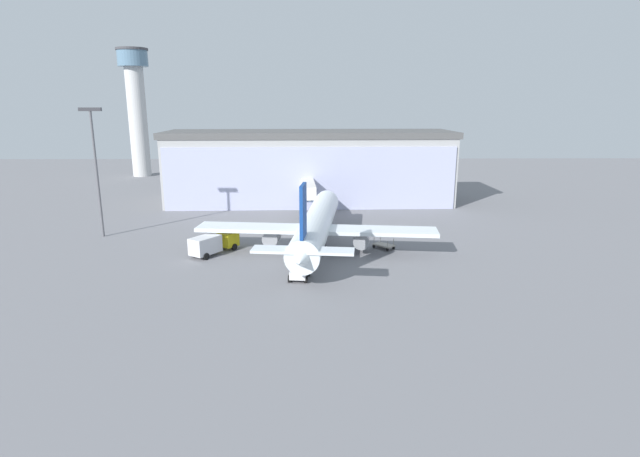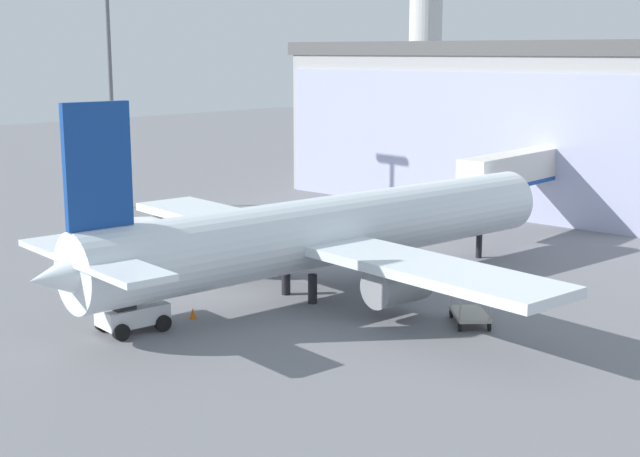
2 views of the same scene
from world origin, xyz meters
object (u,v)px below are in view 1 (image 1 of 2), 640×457
at_px(apron_light_mast, 96,162).
at_px(catering_truck, 213,243).
at_px(safety_cone_nose, 304,267).
at_px(safety_cone_wingtip, 222,244).
at_px(pushback_tug, 299,271).
at_px(jet_bridge, 308,189).
at_px(baggage_cart, 384,245).
at_px(control_tower, 136,104).
at_px(airplane, 317,225).

distance_m(apron_light_mast, catering_truck, 22.65).
xyz_separation_m(safety_cone_nose, safety_cone_wingtip, (-11.63, 10.34, 0.00)).
bearing_deg(catering_truck, apron_light_mast, 97.31).
height_order(catering_truck, pushback_tug, catering_truck).
height_order(pushback_tug, safety_cone_wingtip, pushback_tug).
xyz_separation_m(apron_light_mast, catering_truck, (18.25, -9.29, -9.69)).
height_order(jet_bridge, apron_light_mast, apron_light_mast).
relative_size(catering_truck, baggage_cart, 2.33).
xyz_separation_m(catering_truck, pushback_tug, (11.63, -10.08, -0.49)).
height_order(catering_truck, safety_cone_wingtip, catering_truck).
distance_m(control_tower, airplane, 88.47).
xyz_separation_m(jet_bridge, pushback_tug, (-0.74, -33.82, -3.65)).
xyz_separation_m(baggage_cart, pushback_tug, (-11.29, -12.27, 0.47)).
bearing_deg(pushback_tug, catering_truck, 55.63).
xyz_separation_m(jet_bridge, control_tower, (-46.30, 50.72, 14.74)).
bearing_deg(baggage_cart, apron_light_mast, 34.47).
distance_m(airplane, safety_cone_nose, 9.00).
height_order(safety_cone_nose, safety_cone_wingtip, same).
xyz_separation_m(jet_bridge, airplane, (1.33, -22.13, -1.15)).
relative_size(baggage_cart, pushback_tug, 0.92).
relative_size(jet_bridge, airplane, 0.38).
bearing_deg(catering_truck, safety_cone_nose, -84.50).
distance_m(control_tower, catering_truck, 83.76).
distance_m(baggage_cart, safety_cone_wingtip, 22.50).
xyz_separation_m(airplane, safety_cone_wingtip, (-13.23, 2.07, -3.19)).
relative_size(airplane, baggage_cart, 11.21).
distance_m(apron_light_mast, airplane, 33.74).
xyz_separation_m(control_tower, apron_light_mast, (15.68, -65.18, -8.20)).
bearing_deg(apron_light_mast, catering_truck, -26.98).
relative_size(pushback_tug, safety_cone_wingtip, 6.15).
bearing_deg(control_tower, jet_bridge, -47.61).
bearing_deg(pushback_tug, control_tower, 34.87).
bearing_deg(pushback_tug, safety_cone_nose, -1.23).
distance_m(baggage_cart, pushback_tug, 16.68).
distance_m(jet_bridge, control_tower, 70.24).
bearing_deg(baggage_cart, airplane, 47.81).
bearing_deg(jet_bridge, safety_cone_wingtip, 146.49).
height_order(airplane, baggage_cart, airplane).
height_order(control_tower, pushback_tug, control_tower).
height_order(pushback_tug, safety_cone_nose, pushback_tug).
bearing_deg(apron_light_mast, pushback_tug, -32.96).
xyz_separation_m(control_tower, pushback_tug, (45.56, -84.55, -18.39)).
bearing_deg(pushback_tug, apron_light_mast, 63.59).
height_order(jet_bridge, safety_cone_wingtip, jet_bridge).
bearing_deg(apron_light_mast, control_tower, 103.53).
relative_size(baggage_cart, safety_cone_nose, 5.68).
bearing_deg(safety_cone_wingtip, apron_light_mast, 163.34).
distance_m(airplane, baggage_cart, 9.70).
bearing_deg(baggage_cart, jet_bridge, -19.67).
bearing_deg(apron_light_mast, baggage_cart, -9.79).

